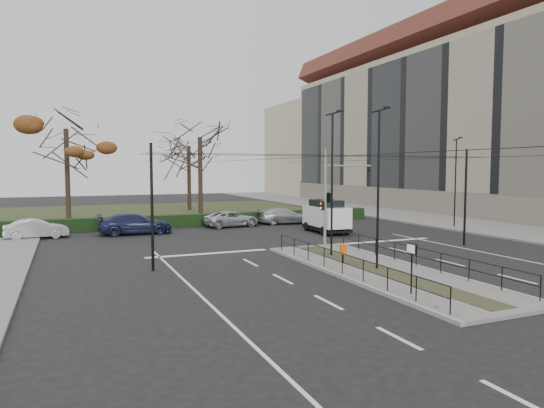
# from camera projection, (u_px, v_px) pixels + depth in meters

# --- Properties ---
(ground) EXTENTS (140.00, 140.00, 0.00)m
(ground) POSITION_uv_depth(u_px,v_px,m) (350.00, 263.00, 24.77)
(ground) COLOR black
(ground) RESTS_ON ground
(median_island) EXTENTS (4.40, 15.00, 0.14)m
(median_island) POSITION_uv_depth(u_px,v_px,m) (379.00, 271.00, 22.47)
(median_island) COLOR #615E5C
(median_island) RESTS_ON ground
(sidewalk_east) EXTENTS (8.00, 90.00, 0.14)m
(sidewalk_east) POSITION_uv_depth(u_px,v_px,m) (383.00, 213.00, 51.98)
(sidewalk_east) COLOR #615E5C
(sidewalk_east) RESTS_ON ground
(park) EXTENTS (38.00, 26.00, 0.10)m
(park) POSITION_uv_depth(u_px,v_px,m) (141.00, 213.00, 51.79)
(park) COLOR #252F17
(park) RESTS_ON ground
(hedge) EXTENTS (38.00, 1.00, 1.00)m
(hedge) POSITION_uv_depth(u_px,v_px,m) (164.00, 221.00, 39.46)
(hedge) COLOR black
(hedge) RESTS_ON ground
(apartment_block) EXTENTS (13.09, 52.10, 21.64)m
(apartment_block) POSITION_uv_depth(u_px,v_px,m) (445.00, 121.00, 56.92)
(apartment_block) COLOR tan
(apartment_block) RESTS_ON ground
(median_railing) EXTENTS (4.14, 13.24, 0.92)m
(median_railing) POSITION_uv_depth(u_px,v_px,m) (381.00, 252.00, 22.31)
(median_railing) COLOR black
(median_railing) RESTS_ON median_island
(catenary) EXTENTS (20.00, 34.00, 6.00)m
(catenary) POSITION_uv_depth(u_px,v_px,m) (335.00, 194.00, 26.00)
(catenary) COLOR black
(catenary) RESTS_ON ground
(traffic_light) EXTENTS (3.56, 2.03, 5.24)m
(traffic_light) POSITION_uv_depth(u_px,v_px,m) (330.00, 195.00, 29.19)
(traffic_light) COLOR gray
(traffic_light) RESTS_ON median_island
(litter_bin) EXTENTS (0.36, 0.36, 0.92)m
(litter_bin) POSITION_uv_depth(u_px,v_px,m) (343.00, 249.00, 24.02)
(litter_bin) COLOR black
(litter_bin) RESTS_ON median_island
(info_panel) EXTENTS (0.11, 0.49, 1.89)m
(info_panel) POSITION_uv_depth(u_px,v_px,m) (412.00, 254.00, 18.00)
(info_panel) COLOR black
(info_panel) RESTS_ON median_island
(streetlamp_median_near) EXTENTS (0.63, 0.13, 7.50)m
(streetlamp_median_near) POSITION_uv_depth(u_px,v_px,m) (378.00, 187.00, 22.35)
(streetlamp_median_near) COLOR black
(streetlamp_median_near) RESTS_ON median_island
(streetlamp_median_far) EXTENTS (0.65, 0.13, 7.76)m
(streetlamp_median_far) POSITION_uv_depth(u_px,v_px,m) (332.00, 182.00, 25.81)
(streetlamp_median_far) COLOR black
(streetlamp_median_far) RESTS_ON median_island
(streetlamp_sidewalk) EXTENTS (0.60, 0.12, 7.18)m
(streetlamp_sidewalk) POSITION_uv_depth(u_px,v_px,m) (456.00, 181.00, 39.03)
(streetlamp_sidewalk) COLOR black
(streetlamp_sidewalk) RESTS_ON sidewalk_east
(parked_car_second) EXTENTS (4.20, 1.84, 1.34)m
(parked_car_second) POSITION_uv_depth(u_px,v_px,m) (36.00, 229.00, 33.20)
(parked_car_second) COLOR #B2B5BB
(parked_car_second) RESTS_ON ground
(parked_car_third) EXTENTS (5.32, 2.27, 1.53)m
(parked_car_third) POSITION_uv_depth(u_px,v_px,m) (135.00, 224.00, 35.51)
(parked_car_third) COLOR #1D2244
(parked_car_third) RESTS_ON ground
(parked_car_fourth) EXTENTS (4.83, 2.64, 1.28)m
(parked_car_fourth) POSITION_uv_depth(u_px,v_px,m) (232.00, 219.00, 40.10)
(parked_car_fourth) COLOR #B2B5BB
(parked_car_fourth) RESTS_ON ground
(white_van) EXTENTS (2.31, 4.71, 2.45)m
(white_van) POSITION_uv_depth(u_px,v_px,m) (326.00, 216.00, 36.32)
(white_van) COLOR white
(white_van) RESTS_ON ground
(rust_tree) EXTENTS (7.65, 7.65, 10.92)m
(rust_tree) POSITION_uv_depth(u_px,v_px,m) (66.00, 129.00, 43.95)
(rust_tree) COLOR black
(rust_tree) RESTS_ON park
(bare_tree_center) EXTENTS (6.95, 6.95, 9.63)m
(bare_tree_center) POSITION_uv_depth(u_px,v_px,m) (189.00, 151.00, 54.74)
(bare_tree_center) COLOR black
(bare_tree_center) RESTS_ON park
(bare_tree_near) EXTENTS (6.26, 6.26, 10.27)m
(bare_tree_near) POSITION_uv_depth(u_px,v_px,m) (200.00, 143.00, 46.82)
(bare_tree_near) COLOR black
(bare_tree_near) RESTS_ON park
(parked_car_fifth) EXTENTS (4.89, 2.46, 1.36)m
(parked_car_fifth) POSITION_uv_depth(u_px,v_px,m) (285.00, 216.00, 42.22)
(parked_car_fifth) COLOR #B2B5BB
(parked_car_fifth) RESTS_ON ground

